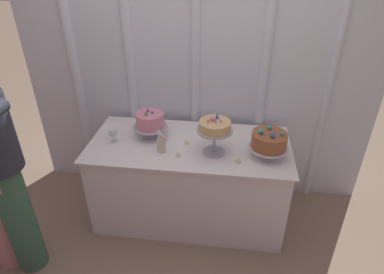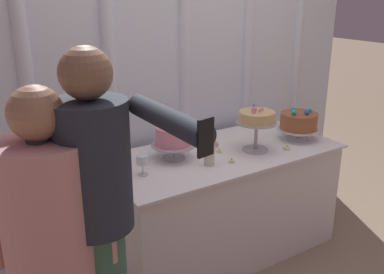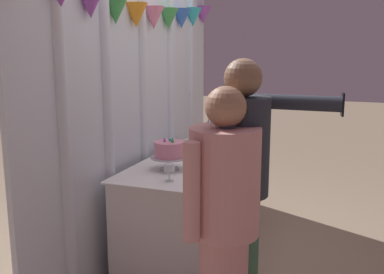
% 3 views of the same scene
% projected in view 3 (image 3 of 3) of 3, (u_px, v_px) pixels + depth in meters
% --- Properties ---
extents(ground_plane, '(24.00, 24.00, 0.00)m').
position_uv_depth(ground_plane, '(204.00, 247.00, 3.91)').
color(ground_plane, gray).
extents(draped_curtain, '(3.23, 0.19, 2.41)m').
position_uv_depth(draped_curtain, '(141.00, 95.00, 3.83)').
color(draped_curtain, silver).
rests_on(draped_curtain, ground_plane).
extents(cake_table, '(1.68, 0.79, 0.79)m').
position_uv_depth(cake_table, '(193.00, 204.00, 3.87)').
color(cake_table, white).
rests_on(cake_table, ground_plane).
extents(cake_display_leftmost, '(0.29, 0.29, 0.27)m').
position_uv_depth(cake_display_leftmost, '(169.00, 151.00, 3.47)').
color(cake_display_leftmost, '#B2B2B7').
rests_on(cake_display_leftmost, cake_table).
extents(cake_display_center, '(0.28, 0.28, 0.33)m').
position_uv_depth(cake_display_center, '(213.00, 131.00, 3.91)').
color(cake_display_center, '#B2B2B7').
rests_on(cake_display_center, cake_table).
extents(cake_display_rightmost, '(0.31, 0.31, 0.24)m').
position_uv_depth(cake_display_rightmost, '(226.00, 133.00, 4.31)').
color(cake_display_rightmost, silver).
rests_on(cake_display_rightmost, cake_table).
extents(wine_glass, '(0.08, 0.08, 0.13)m').
position_uv_depth(wine_glass, '(169.00, 168.00, 3.17)').
color(wine_glass, silver).
rests_on(wine_glass, cake_table).
extents(flower_vase, '(0.10, 0.09, 0.18)m').
position_uv_depth(flower_vase, '(202.00, 157.00, 3.54)').
color(flower_vase, beige).
rests_on(flower_vase, cake_table).
extents(tealight_far_left, '(0.04, 0.04, 0.03)m').
position_uv_depth(tealight_far_left, '(213.00, 163.00, 3.67)').
color(tealight_far_left, beige).
rests_on(tealight_far_left, cake_table).
extents(tealight_near_left, '(0.04, 0.04, 0.03)m').
position_uv_depth(tealight_near_left, '(193.00, 160.00, 3.77)').
color(tealight_near_left, beige).
rests_on(tealight_near_left, cake_table).
extents(tealight_near_right, '(0.05, 0.05, 0.04)m').
position_uv_depth(tealight_near_right, '(231.00, 151.00, 4.09)').
color(tealight_near_right, beige).
rests_on(tealight_near_right, cake_table).
extents(guest_man_pink_jacket, '(0.49, 0.49, 1.54)m').
position_uv_depth(guest_man_pink_jacket, '(224.00, 223.00, 2.30)').
color(guest_man_pink_jacket, '#D6938E').
rests_on(guest_man_pink_jacket, ground_plane).
extents(guest_girl_blue_dress, '(0.47, 0.68, 1.67)m').
position_uv_depth(guest_girl_blue_dress, '(242.00, 194.00, 2.44)').
color(guest_girl_blue_dress, '#3D6B4C').
rests_on(guest_girl_blue_dress, ground_plane).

